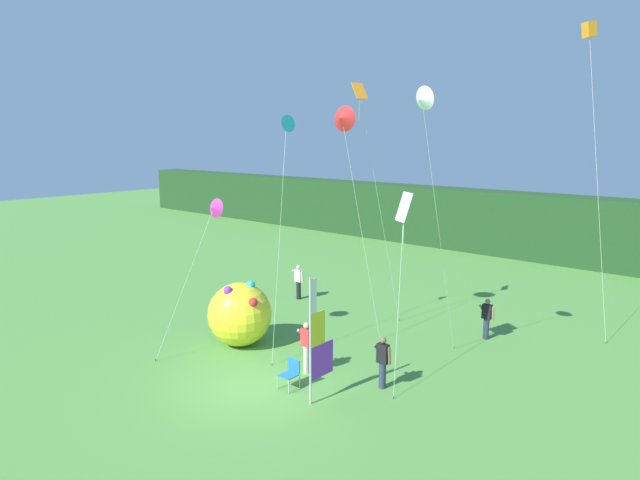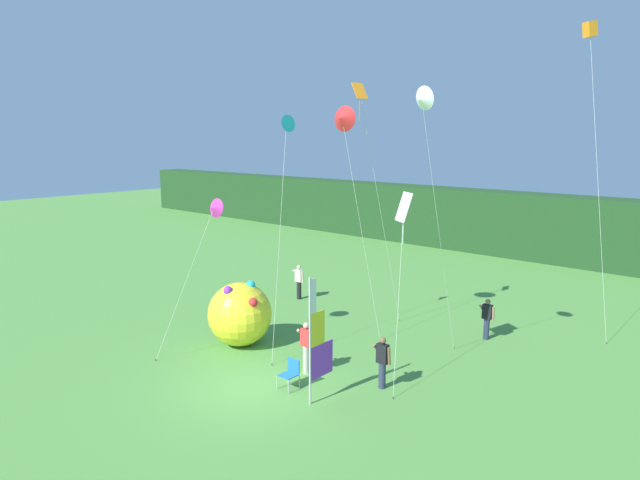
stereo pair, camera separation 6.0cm
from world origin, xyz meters
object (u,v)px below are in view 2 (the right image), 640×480
at_px(banner_flag, 317,342).
at_px(person_far_right, 382,361).
at_px(person_near_banner, 306,346).
at_px(kite_orange_box_4, 590,33).
at_px(person_mid_field, 487,318).
at_px(kite_cyan_delta_6, 286,126).
at_px(person_far_left, 299,281).
at_px(kite_white_delta_1, 422,101).
at_px(kite_orange_diamond_2, 364,115).
at_px(kite_magenta_delta_0, 214,208).
at_px(kite_white_diamond_5, 403,214).
at_px(kite_red_delta_3, 342,119).
at_px(folding_chair, 291,372).
at_px(inflatable_balloon, 240,314).

xyz_separation_m(banner_flag, person_far_right, (0.98, 1.91, -0.94)).
distance_m(person_near_banner, kite_orange_box_4, 16.20).
distance_m(person_mid_field, kite_cyan_delta_6, 10.34).
xyz_separation_m(person_far_left, person_far_right, (8.34, -5.15, -0.01)).
relative_size(person_near_banner, kite_cyan_delta_6, 0.21).
distance_m(person_far_right, kite_white_delta_1, 7.85).
height_order(banner_flag, kite_orange_diamond_2, kite_orange_diamond_2).
bearing_deg(kite_magenta_delta_0, person_far_left, 106.90).
bearing_deg(person_mid_field, banner_flag, -101.40).
bearing_deg(kite_white_diamond_5, kite_orange_box_4, 75.63).
bearing_deg(kite_orange_diamond_2, person_near_banner, -78.39).
distance_m(banner_flag, kite_orange_diamond_2, 8.70).
relative_size(banner_flag, kite_red_delta_3, 0.43).
height_order(folding_chair, kite_red_delta_3, kite_red_delta_3).
height_order(inflatable_balloon, kite_white_delta_1, kite_white_delta_1).
bearing_deg(folding_chair, kite_red_delta_3, 107.66).
relative_size(kite_orange_box_4, kite_white_diamond_5, 2.04).
bearing_deg(banner_flag, kite_orange_diamond_2, 114.05).
relative_size(kite_orange_diamond_2, kite_white_diamond_5, 1.61).
relative_size(person_far_right, inflatable_balloon, 0.67).
distance_m(kite_orange_box_4, kite_cyan_delta_6, 12.52).
distance_m(person_far_left, person_far_right, 9.81).
height_order(person_near_banner, inflatable_balloon, inflatable_balloon).
height_order(person_far_left, kite_orange_diamond_2, kite_orange_diamond_2).
bearing_deg(person_far_left, person_far_right, -31.71).
height_order(person_far_left, kite_red_delta_3, kite_red_delta_3).
bearing_deg(kite_orange_box_4, person_mid_field, -107.86).
bearing_deg(kite_cyan_delta_6, person_far_right, -8.99).
bearing_deg(kite_white_delta_1, person_far_left, 155.68).
xyz_separation_m(kite_magenta_delta_0, kite_orange_diamond_2, (3.10, 4.52, 3.23)).
distance_m(person_near_banner, person_far_left, 8.30).
distance_m(person_far_right, kite_magenta_delta_0, 7.78).
height_order(person_near_banner, person_far_right, person_near_banner).
relative_size(person_mid_field, kite_red_delta_3, 0.18).
xyz_separation_m(banner_flag, kite_orange_box_4, (3.08, 12.52, 9.74)).
height_order(person_mid_field, kite_white_diamond_5, kite_white_diamond_5).
distance_m(inflatable_balloon, folding_chair, 4.13).
relative_size(inflatable_balloon, kite_orange_box_4, 0.20).
relative_size(kite_white_delta_1, kite_red_delta_3, 1.04).
relative_size(kite_white_delta_1, kite_white_diamond_5, 1.54).
xyz_separation_m(banner_flag, kite_white_delta_1, (1.32, 3.14, 6.81)).
bearing_deg(banner_flag, folding_chair, 175.22).
relative_size(inflatable_balloon, kite_orange_diamond_2, 0.26).
bearing_deg(kite_white_diamond_5, person_far_left, 154.86).
bearing_deg(person_near_banner, person_far_left, 134.93).
xyz_separation_m(banner_flag, kite_white_diamond_5, (0.71, 3.28, 3.41)).
height_order(folding_chair, kite_white_delta_1, kite_white_delta_1).
xyz_separation_m(inflatable_balloon, kite_white_diamond_5, (5.73, 1.86, 4.03)).
height_order(kite_orange_diamond_2, kite_white_diamond_5, kite_orange_diamond_2).
xyz_separation_m(person_near_banner, kite_orange_box_4, (4.58, 11.33, 10.63)).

